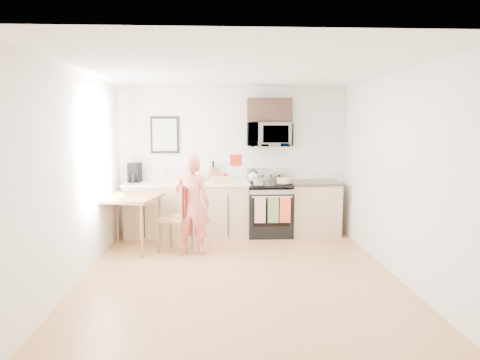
{
  "coord_description": "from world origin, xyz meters",
  "views": [
    {
      "loc": [
        -0.25,
        -5.34,
        1.93
      ],
      "look_at": [
        0.06,
        1.0,
        1.11
      ],
      "focal_mm": 32.0,
      "sensor_mm": 36.0,
      "label": 1
    }
  ],
  "objects_px": {
    "person": "(192,205)",
    "chair": "(184,209)",
    "microwave": "(269,134)",
    "cake": "(284,181)",
    "dining_table": "(128,203)",
    "range": "(269,210)"
  },
  "relations": [
    {
      "from": "range",
      "to": "dining_table",
      "type": "xyz_separation_m",
      "value": [
        -2.28,
        -0.78,
        0.31
      ]
    },
    {
      "from": "dining_table",
      "to": "cake",
      "type": "relative_size",
      "value": 3.15
    },
    {
      "from": "person",
      "to": "chair",
      "type": "relative_size",
      "value": 1.44
    },
    {
      "from": "chair",
      "to": "cake",
      "type": "bearing_deg",
      "value": 48.98
    },
    {
      "from": "microwave",
      "to": "person",
      "type": "xyz_separation_m",
      "value": [
        -1.29,
        -1.15,
        -1.01
      ]
    },
    {
      "from": "range",
      "to": "dining_table",
      "type": "distance_m",
      "value": 2.43
    },
    {
      "from": "dining_table",
      "to": "chair",
      "type": "distance_m",
      "value": 0.89
    },
    {
      "from": "microwave",
      "to": "cake",
      "type": "xyz_separation_m",
      "value": [
        0.22,
        -0.24,
        -0.79
      ]
    },
    {
      "from": "cake",
      "to": "dining_table",
      "type": "bearing_deg",
      "value": -165.61
    },
    {
      "from": "person",
      "to": "dining_table",
      "type": "distance_m",
      "value": 1.03
    },
    {
      "from": "microwave",
      "to": "range",
      "type": "bearing_deg",
      "value": -89.94
    },
    {
      "from": "person",
      "to": "dining_table",
      "type": "bearing_deg",
      "value": -6.58
    },
    {
      "from": "microwave",
      "to": "cake",
      "type": "height_order",
      "value": "microwave"
    },
    {
      "from": "microwave",
      "to": "cake",
      "type": "relative_size",
      "value": 2.57
    },
    {
      "from": "range",
      "to": "microwave",
      "type": "xyz_separation_m",
      "value": [
        -0.0,
        0.1,
        1.32
      ]
    },
    {
      "from": "range",
      "to": "dining_table",
      "type": "height_order",
      "value": "range"
    },
    {
      "from": "microwave",
      "to": "cake",
      "type": "bearing_deg",
      "value": -47.41
    },
    {
      "from": "range",
      "to": "person",
      "type": "bearing_deg",
      "value": -140.75
    },
    {
      "from": "range",
      "to": "chair",
      "type": "distance_m",
      "value": 1.73
    },
    {
      "from": "person",
      "to": "dining_table",
      "type": "xyz_separation_m",
      "value": [
        -0.99,
        0.27,
        -0.01
      ]
    },
    {
      "from": "cake",
      "to": "range",
      "type": "bearing_deg",
      "value": 148.08
    },
    {
      "from": "range",
      "to": "dining_table",
      "type": "bearing_deg",
      "value": -161.06
    }
  ]
}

